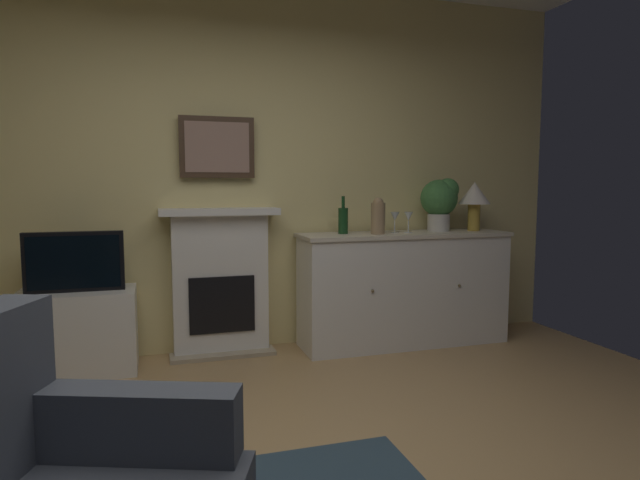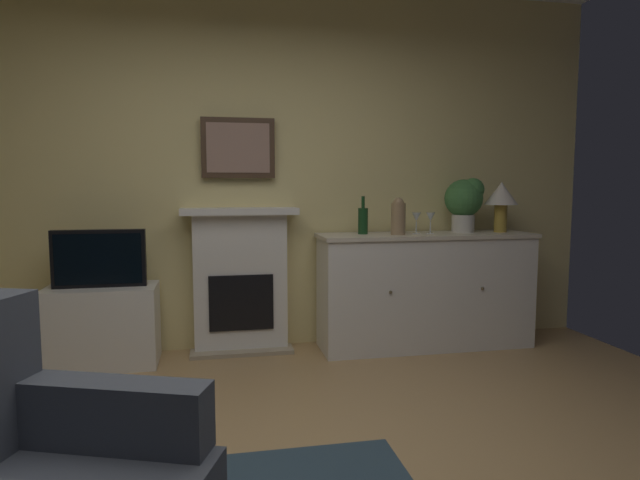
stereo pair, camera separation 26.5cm
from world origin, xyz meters
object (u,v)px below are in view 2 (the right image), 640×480
(fireplace_unit, at_px, (240,280))
(vase_decorative, at_px, (398,216))
(sideboard_cabinet, at_px, (425,290))
(tv_cabinet, at_px, (103,326))
(table_lamp, at_px, (501,197))
(wine_glass_left, at_px, (416,218))
(framed_picture, at_px, (238,148))
(wine_glass_center, at_px, (431,218))
(tv_set, at_px, (99,259))
(wine_bottle, at_px, (363,220))
(potted_plant_small, at_px, (465,200))

(fireplace_unit, relative_size, vase_decorative, 3.91)
(fireplace_unit, distance_m, sideboard_cabinet, 1.44)
(fireplace_unit, xyz_separation_m, tv_cabinet, (-0.97, -0.16, -0.27))
(table_lamp, height_order, wine_glass_left, table_lamp)
(framed_picture, height_order, vase_decorative, framed_picture)
(fireplace_unit, relative_size, table_lamp, 2.75)
(table_lamp, distance_m, wine_glass_center, 0.62)
(fireplace_unit, bearing_deg, wine_glass_left, -7.43)
(fireplace_unit, bearing_deg, tv_set, -169.23)
(table_lamp, height_order, tv_cabinet, table_lamp)
(wine_bottle, xyz_separation_m, wine_glass_left, (0.41, -0.05, 0.01))
(wine_bottle, bearing_deg, fireplace_unit, 172.20)
(framed_picture, relative_size, wine_glass_center, 3.33)
(table_lamp, xyz_separation_m, tv_set, (-3.03, -0.01, -0.41))
(framed_picture, relative_size, potted_plant_small, 1.28)
(fireplace_unit, relative_size, wine_glass_center, 6.67)
(table_lamp, xyz_separation_m, potted_plant_small, (-0.29, 0.05, -0.02))
(fireplace_unit, distance_m, tv_cabinet, 1.02)
(fireplace_unit, xyz_separation_m, wine_bottle, (0.93, -0.13, 0.45))
(wine_glass_left, distance_m, tv_set, 2.33)
(framed_picture, xyz_separation_m, tv_set, (-0.97, -0.23, -0.78))
(table_lamp, distance_m, potted_plant_small, 0.29)
(framed_picture, xyz_separation_m, table_lamp, (2.06, -0.22, -0.37))
(table_lamp, xyz_separation_m, vase_decorative, (-0.88, -0.05, -0.14))
(potted_plant_small, bearing_deg, fireplace_unit, 175.73)
(wine_glass_center, bearing_deg, tv_cabinet, 179.31)
(framed_picture, bearing_deg, fireplace_unit, -90.00)
(sideboard_cabinet, xyz_separation_m, tv_cabinet, (-2.40, 0.02, -0.17))
(wine_bottle, relative_size, tv_set, 0.47)
(table_lamp, height_order, wine_glass_center, table_lamp)
(sideboard_cabinet, relative_size, wine_glass_left, 10.20)
(fireplace_unit, bearing_deg, tv_cabinet, -170.55)
(framed_picture, xyz_separation_m, potted_plant_small, (1.77, -0.18, -0.40))
(fireplace_unit, xyz_separation_m, wine_glass_left, (1.34, -0.18, 0.47))
(table_lamp, distance_m, tv_cabinet, 3.16)
(sideboard_cabinet, bearing_deg, potted_plant_small, 7.59)
(fireplace_unit, height_order, wine_glass_center, fireplace_unit)
(wine_bottle, height_order, wine_glass_center, wine_bottle)
(table_lamp, distance_m, wine_bottle, 1.14)
(wine_glass_left, bearing_deg, potted_plant_small, 5.87)
(wine_glass_center, xyz_separation_m, tv_cabinet, (-2.43, 0.03, -0.74))
(fireplace_unit, relative_size, tv_set, 1.77)
(vase_decorative, relative_size, potted_plant_small, 0.65)
(fireplace_unit, distance_m, wine_glass_center, 1.54)
(fireplace_unit, relative_size, sideboard_cabinet, 0.65)
(framed_picture, distance_m, tv_set, 1.27)
(tv_cabinet, bearing_deg, framed_picture, 12.01)
(wine_bottle, xyz_separation_m, wine_glass_center, (0.52, -0.06, 0.01))
(sideboard_cabinet, relative_size, vase_decorative, 5.99)
(potted_plant_small, bearing_deg, table_lamp, -8.93)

